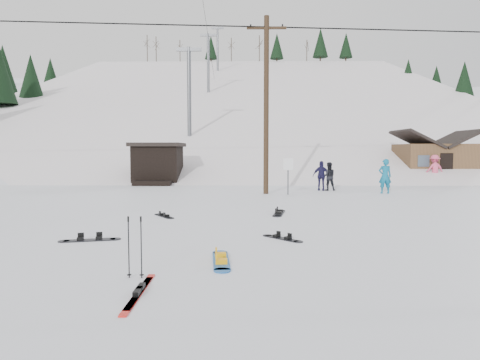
{
  "coord_description": "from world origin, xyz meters",
  "views": [
    {
      "loc": [
        0.91,
        -8.01,
        2.25
      ],
      "look_at": [
        0.77,
        4.17,
        1.4
      ],
      "focal_mm": 32.0,
      "sensor_mm": 36.0,
      "label": 1
    }
  ],
  "objects_px": {
    "utility_pole": "(266,102)",
    "hero_skis": "(139,292)",
    "hero_snowboard": "(221,260)",
    "cabin": "(434,161)"
  },
  "relations": [
    {
      "from": "utility_pole",
      "to": "hero_skis",
      "type": "relative_size",
      "value": 4.62
    },
    {
      "from": "hero_skis",
      "to": "hero_snowboard",
      "type": "bearing_deg",
      "value": 58.21
    },
    {
      "from": "utility_pole",
      "to": "hero_skis",
      "type": "height_order",
      "value": "utility_pole"
    },
    {
      "from": "hero_snowboard",
      "to": "hero_skis",
      "type": "height_order",
      "value": "hero_snowboard"
    },
    {
      "from": "utility_pole",
      "to": "hero_snowboard",
      "type": "distance_m",
      "value": 14.37
    },
    {
      "from": "cabin",
      "to": "hero_skis",
      "type": "xyz_separation_m",
      "value": [
        -15.75,
        -25.45,
        -1.45
      ]
    },
    {
      "from": "cabin",
      "to": "utility_pole",
      "type": "bearing_deg",
      "value": -142.44
    },
    {
      "from": "hero_snowboard",
      "to": "hero_skis",
      "type": "bearing_deg",
      "value": 143.7
    },
    {
      "from": "utility_pole",
      "to": "hero_snowboard",
      "type": "relative_size",
      "value": 5.24
    },
    {
      "from": "hero_snowboard",
      "to": "hero_skis",
      "type": "distance_m",
      "value": 2.28
    }
  ]
}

